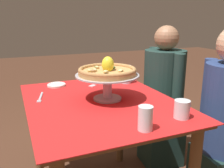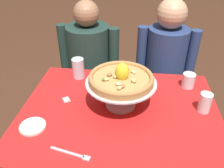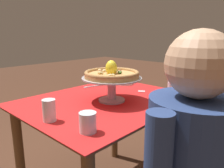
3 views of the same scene
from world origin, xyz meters
name	(u,v)px [view 3 (image 3 of 3)]	position (x,y,z in m)	size (l,w,h in m)	color
dining_table	(106,117)	(0.00, 0.00, 0.64)	(1.08, 0.85, 0.76)	brown
pizza_stand	(111,84)	(0.00, 0.05, 0.87)	(0.38, 0.38, 0.16)	#B7B7C1
pizza	(111,74)	(0.00, 0.05, 0.94)	(0.34, 0.34, 0.11)	tan
water_glass_side_right	(49,112)	(0.45, 0.05, 0.81)	(0.07, 0.07, 0.11)	white
water_glass_back_left	(173,91)	(-0.30, 0.32, 0.82)	(0.08, 0.08, 0.13)	silver
water_glass_back_right	(88,123)	(0.40, 0.28, 0.80)	(0.08, 0.08, 0.09)	silver
side_plate	(125,83)	(-0.42, -0.18, 0.77)	(0.13, 0.13, 0.02)	silver
dinner_fork	(93,86)	(-0.18, -0.33, 0.77)	(0.19, 0.06, 0.01)	#B7B7C1
sugar_packet	(142,91)	(-0.32, 0.06, 0.77)	(0.05, 0.04, 0.01)	beige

